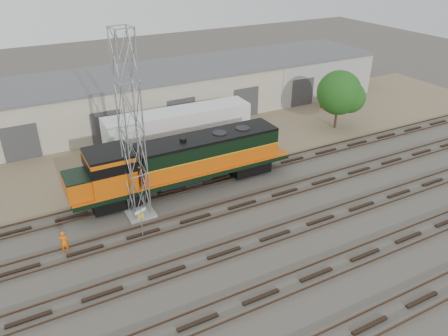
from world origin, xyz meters
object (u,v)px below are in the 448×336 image
signal_tower (132,133)px  worker (64,242)px  locomotive (180,162)px  semi_trailer (182,126)px

signal_tower → worker: 8.43m
signal_tower → locomotive: bearing=24.9°
locomotive → semi_trailer: size_ratio=1.32×
locomotive → signal_tower: bearing=-155.1°
signal_tower → semi_trailer: size_ratio=0.97×
signal_tower → semi_trailer: signal_tower is taller
locomotive → signal_tower: signal_tower is taller
semi_trailer → signal_tower: bearing=-128.2°
locomotive → semi_trailer: 7.26m
locomotive → worker: 10.85m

